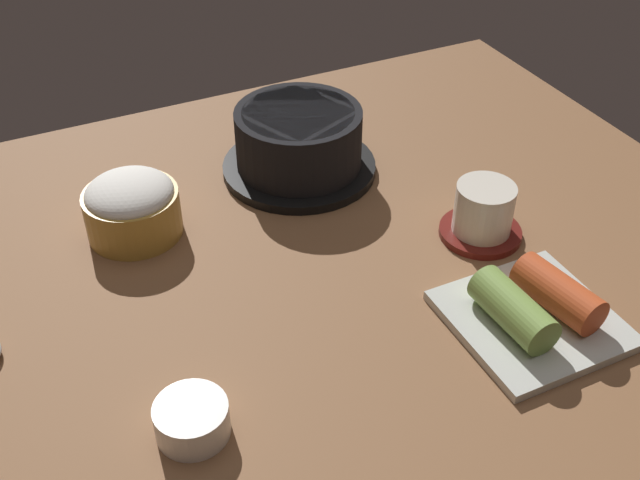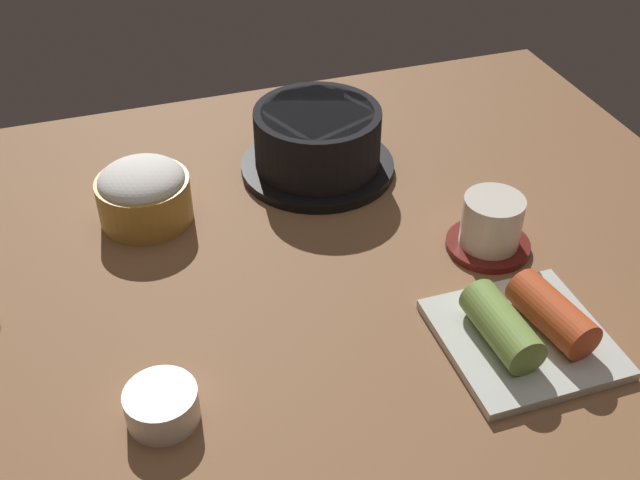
{
  "view_description": "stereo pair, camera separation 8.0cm",
  "coord_description": "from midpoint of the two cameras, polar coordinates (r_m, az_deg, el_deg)",
  "views": [
    {
      "loc": [
        -25.37,
        -59.13,
        54.77
      ],
      "look_at": [
        2.0,
        -2.0,
        5.0
      ],
      "focal_mm": 43.83,
      "sensor_mm": 36.0,
      "label": 1
    },
    {
      "loc": [
        -17.91,
        -62.13,
        54.77
      ],
      "look_at": [
        2.0,
        -2.0,
        5.0
      ],
      "focal_mm": 43.83,
      "sensor_mm": 36.0,
      "label": 2
    }
  ],
  "objects": [
    {
      "name": "dining_table",
      "position": [
        0.84,
        1.02,
        -1.72
      ],
      "size": [
        100.0,
        76.0,
        2.0
      ],
      "primitive_type": "cube",
      "color": "brown",
      "rests_on": "ground"
    },
    {
      "name": "stone_pot",
      "position": [
        0.95,
        2.27,
        7.11
      ],
      "size": [
        18.78,
        18.78,
        8.24
      ],
      "color": "black",
      "rests_on": "dining_table"
    },
    {
      "name": "rice_bowl",
      "position": [
        0.88,
        -10.23,
        3.34
      ],
      "size": [
        10.39,
        10.39,
        7.0
      ],
      "color": "#B78C38",
      "rests_on": "dining_table"
    },
    {
      "name": "tea_cup_with_saucer",
      "position": [
        0.85,
        15.04,
        0.92
      ],
      "size": [
        9.05,
        9.05,
        6.38
      ],
      "color": "maroon",
      "rests_on": "dining_table"
    },
    {
      "name": "kimchi_plate",
      "position": [
        0.76,
        17.74,
        -6.3
      ],
      "size": [
        14.98,
        14.98,
        4.85
      ],
      "color": "silver",
      "rests_on": "dining_table"
    },
    {
      "name": "side_bowl_near",
      "position": [
        0.67,
        -8.09,
        -11.96
      ],
      "size": [
        6.25,
        6.25,
        3.1
      ],
      "color": "white",
      "rests_on": "dining_table"
    }
  ]
}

